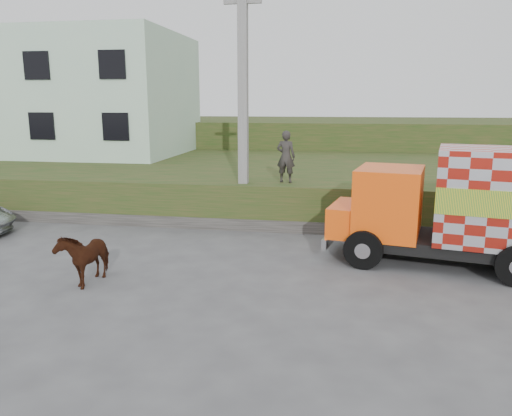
% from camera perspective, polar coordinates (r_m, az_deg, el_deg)
% --- Properties ---
extents(ground, '(120.00, 120.00, 0.00)m').
position_cam_1_polar(ground, '(12.48, -0.96, -7.46)').
color(ground, '#474749').
rests_on(ground, ground).
extents(embankment, '(40.00, 12.00, 1.50)m').
position_cam_1_polar(embankment, '(21.93, 3.87, 3.08)').
color(embankment, '#214316').
rests_on(embankment, ground).
extents(embankment_far, '(40.00, 12.00, 3.00)m').
position_cam_1_polar(embankment_far, '(33.73, 6.01, 7.49)').
color(embankment_far, '#214316').
rests_on(embankment_far, ground).
extents(retaining_strip, '(16.00, 0.50, 0.40)m').
position_cam_1_polar(retaining_strip, '(16.78, -5.03, -1.66)').
color(retaining_strip, '#595651').
rests_on(retaining_strip, ground).
extents(building, '(10.00, 8.00, 6.00)m').
position_cam_1_polar(building, '(27.87, -18.98, 12.13)').
color(building, '#B9D8BB').
rests_on(building, embankment).
extents(utility_pole, '(1.20, 0.30, 8.00)m').
position_cam_1_polar(utility_pole, '(16.46, -1.48, 11.74)').
color(utility_pole, gray).
rests_on(utility_pole, ground).
extents(cargo_truck, '(7.15, 3.52, 3.06)m').
position_cam_1_polar(cargo_truck, '(13.63, 24.66, -0.02)').
color(cargo_truck, black).
rests_on(cargo_truck, ground).
extents(cow, '(0.78, 1.54, 1.27)m').
position_cam_1_polar(cow, '(12.39, -18.99, -5.20)').
color(cow, black).
rests_on(cow, ground).
extents(pedestrian, '(0.68, 0.50, 1.74)m').
position_cam_1_polar(pedestrian, '(16.75, 3.43, 5.88)').
color(pedestrian, '#2B2826').
rests_on(pedestrian, embankment).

